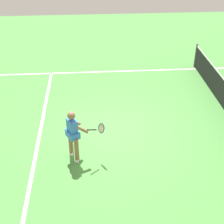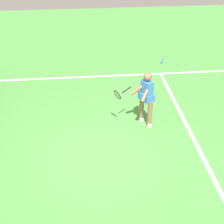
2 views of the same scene
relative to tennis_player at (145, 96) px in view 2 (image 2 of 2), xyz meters
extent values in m
plane|color=#4C9342|center=(-1.31, 1.29, -0.85)|extent=(26.71, 26.71, 0.00)
cube|color=white|center=(-1.31, -1.17, -0.84)|extent=(8.77, 0.10, 0.01)
cube|color=white|center=(3.08, 1.29, -0.84)|extent=(0.10, 18.55, 0.01)
cylinder|color=#8C6647|center=(-0.15, -0.12, -0.46)|extent=(0.13, 0.13, 0.78)
cylinder|color=#8C6647|center=(0.16, 0.06, -0.46)|extent=(0.13, 0.13, 0.78)
cube|color=white|center=(-0.15, -0.12, -0.81)|extent=(0.20, 0.10, 0.08)
cube|color=white|center=(0.16, 0.06, -0.81)|extent=(0.20, 0.10, 0.08)
cube|color=#3875D6|center=(0.01, -0.03, 0.19)|extent=(0.38, 0.33, 0.52)
cube|color=#3875D6|center=(0.01, -0.03, -0.01)|extent=(0.48, 0.44, 0.20)
sphere|color=#8C6647|center=(0.01, -0.03, 0.59)|extent=(0.22, 0.22, 0.22)
cylinder|color=#8C6647|center=(-0.20, 0.03, 0.21)|extent=(0.44, 0.36, 0.37)
cylinder|color=#8C6647|center=(0.07, 0.17, 0.21)|extent=(0.12, 0.48, 0.37)
cylinder|color=black|center=(0.11, 0.50, 0.17)|extent=(0.17, 0.28, 0.14)
torus|color=black|center=(-0.04, 0.77, 0.11)|extent=(0.31, 0.24, 0.28)
cylinder|color=beige|center=(-0.04, 0.77, 0.11)|extent=(0.25, 0.19, 0.23)
cylinder|color=#4C9EE5|center=(3.92, -1.43, -0.73)|extent=(0.07, 0.07, 0.24)
camera|label=1|loc=(7.42, 0.52, 5.35)|focal=52.76mm
camera|label=2|loc=(-7.86, 1.68, 4.50)|focal=54.61mm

